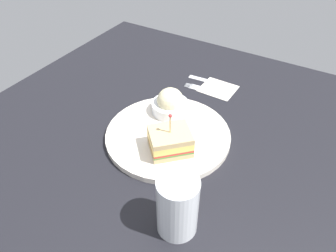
# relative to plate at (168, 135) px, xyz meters

# --- Properties ---
(ground_plane) EXTENTS (0.95, 0.95, 0.02)m
(ground_plane) POSITION_rel_plate_xyz_m (0.00, 0.00, -0.02)
(ground_plane) COLOR black
(plate) EXTENTS (0.28, 0.28, 0.01)m
(plate) POSITION_rel_plate_xyz_m (0.00, 0.00, 0.00)
(plate) COLOR silver
(plate) RESTS_ON ground_plane
(sandwich_half_center) EXTENTS (0.11, 0.11, 0.09)m
(sandwich_half_center) POSITION_rel_plate_xyz_m (0.04, 0.03, 0.03)
(sandwich_half_center) COLOR tan
(sandwich_half_center) RESTS_ON plate
(coleslaw_bowl) EXTENTS (0.09, 0.09, 0.06)m
(coleslaw_bowl) POSITION_rel_plate_xyz_m (-0.07, -0.04, 0.03)
(coleslaw_bowl) COLOR white
(coleslaw_bowl) RESTS_ON plate
(drink_glass) EXTENTS (0.07, 0.07, 0.11)m
(drink_glass) POSITION_rel_plate_xyz_m (0.19, 0.13, 0.05)
(drink_glass) COLOR beige
(drink_glass) RESTS_ON ground_plane
(napkin) EXTENTS (0.08, 0.09, 0.00)m
(napkin) POSITION_rel_plate_xyz_m (-0.24, 0.02, -0.01)
(napkin) COLOR beige
(napkin) RESTS_ON ground_plane
(fork) EXTENTS (0.02, 0.12, 0.00)m
(fork) POSITION_rel_plate_xyz_m (-0.21, -0.02, -0.00)
(fork) COLOR silver
(fork) RESTS_ON ground_plane
(knife) EXTENTS (0.02, 0.14, 0.00)m
(knife) POSITION_rel_plate_xyz_m (-0.26, -0.02, -0.00)
(knife) COLOR silver
(knife) RESTS_ON ground_plane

